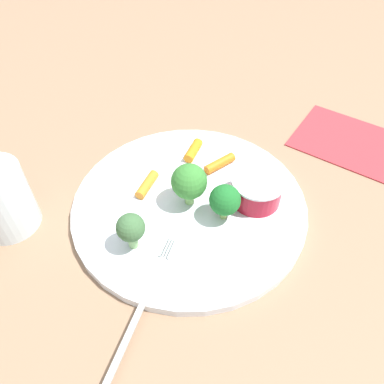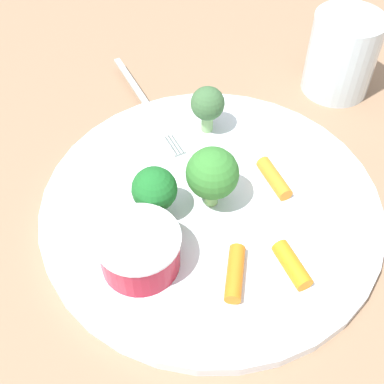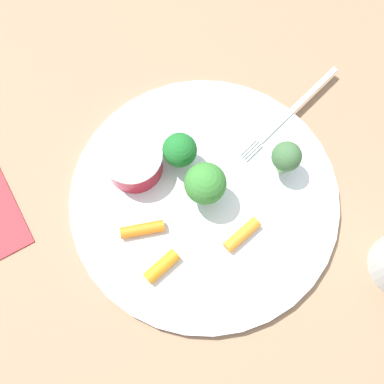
# 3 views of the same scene
# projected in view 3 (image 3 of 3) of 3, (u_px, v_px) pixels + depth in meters

# --- Properties ---
(ground_plane) EXTENTS (2.40, 2.40, 0.00)m
(ground_plane) POSITION_uv_depth(u_px,v_px,m) (204.00, 199.00, 0.54)
(ground_plane) COLOR #8E6D52
(plate) EXTENTS (0.30, 0.30, 0.01)m
(plate) POSITION_uv_depth(u_px,v_px,m) (204.00, 197.00, 0.53)
(plate) COLOR white
(plate) RESTS_ON ground_plane
(sauce_cup) EXTENTS (0.07, 0.07, 0.04)m
(sauce_cup) POSITION_uv_depth(u_px,v_px,m) (134.00, 161.00, 0.52)
(sauce_cup) COLOR maroon
(sauce_cup) RESTS_ON plate
(broccoli_floret_0) EXTENTS (0.04, 0.04, 0.05)m
(broccoli_floret_0) POSITION_uv_depth(u_px,v_px,m) (180.00, 150.00, 0.51)
(broccoli_floret_0) COLOR #8BB359
(broccoli_floret_0) RESTS_ON plate
(broccoli_floret_1) EXTENTS (0.05, 0.05, 0.06)m
(broccoli_floret_1) POSITION_uv_depth(u_px,v_px,m) (201.00, 186.00, 0.49)
(broccoli_floret_1) COLOR #8AC36B
(broccoli_floret_1) RESTS_ON plate
(broccoli_floret_2) EXTENTS (0.03, 0.03, 0.05)m
(broccoli_floret_2) POSITION_uv_depth(u_px,v_px,m) (286.00, 157.00, 0.51)
(broccoli_floret_2) COLOR #89BC74
(broccoli_floret_2) RESTS_ON plate
(carrot_stick_0) EXTENTS (0.03, 0.05, 0.01)m
(carrot_stick_0) POSITION_uv_depth(u_px,v_px,m) (242.00, 235.00, 0.51)
(carrot_stick_0) COLOR orange
(carrot_stick_0) RESTS_ON plate
(carrot_stick_1) EXTENTS (0.02, 0.05, 0.01)m
(carrot_stick_1) POSITION_uv_depth(u_px,v_px,m) (142.00, 229.00, 0.51)
(carrot_stick_1) COLOR orange
(carrot_stick_1) RESTS_ON plate
(carrot_stick_2) EXTENTS (0.03, 0.04, 0.01)m
(carrot_stick_2) POSITION_uv_depth(u_px,v_px,m) (162.00, 266.00, 0.49)
(carrot_stick_2) COLOR orange
(carrot_stick_2) RESTS_ON plate
(fork) EXTENTS (0.10, 0.15, 0.00)m
(fork) POSITION_uv_depth(u_px,v_px,m) (289.00, 114.00, 0.56)
(fork) COLOR #B1BCBB
(fork) RESTS_ON plate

